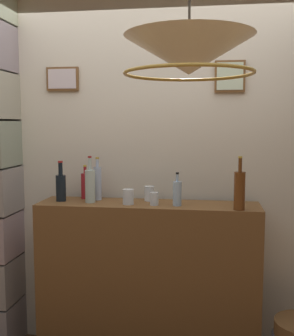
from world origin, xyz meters
TOP-DOWN VIEW (x-y plane):
  - panelled_rear_partition at (-0.00, 1.10)m, footprint 3.03×0.15m
  - bar_shelf_unit at (0.00, 0.84)m, footprint 1.52×0.36m
  - liquor_bottle_gin at (-0.40, 0.82)m, footprint 0.07×0.07m
  - liquor_bottle_sherry at (-0.38, 0.92)m, footprint 0.06×0.06m
  - liquor_bottle_rum at (-0.48, 0.96)m, footprint 0.06×0.06m
  - liquor_bottle_mezcal at (-0.62, 0.83)m, footprint 0.07×0.07m
  - liquor_bottle_whiskey at (0.60, 0.71)m, footprint 0.07×0.07m
  - liquor_bottle_vodka at (0.20, 0.79)m, footprint 0.06×0.06m
  - glass_tumbler_rocks at (-0.13, 0.79)m, footprint 0.08×0.08m
  - glass_tumbler_highball at (-0.01, 0.93)m, footprint 0.07×0.07m
  - glass_tumbler_shot at (0.05, 0.78)m, footprint 0.06×0.06m
  - pendant_lamp at (0.31, 0.02)m, footprint 0.61×0.61m

SIDE VIEW (x-z plane):
  - bar_shelf_unit at x=0.00m, z-range 0.00..1.14m
  - glass_tumbler_shot at x=0.05m, z-range 1.14..1.23m
  - glass_tumbler_rocks at x=-0.13m, z-range 1.14..1.25m
  - glass_tumbler_highball at x=-0.01m, z-range 1.14..1.25m
  - liquor_bottle_vodka at x=0.20m, z-range 1.12..1.34m
  - liquor_bottle_rum at x=-0.48m, z-range 1.12..1.36m
  - liquor_bottle_mezcal at x=-0.62m, z-range 1.11..1.39m
  - liquor_bottle_gin at x=-0.40m, z-range 1.10..1.42m
  - liquor_bottle_sherry at x=-0.38m, z-range 1.11..1.42m
  - liquor_bottle_whiskey at x=0.60m, z-range 1.10..1.44m
  - panelled_rear_partition at x=0.00m, z-range 0.08..2.88m
  - pendant_lamp at x=0.31m, z-range 1.76..2.23m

